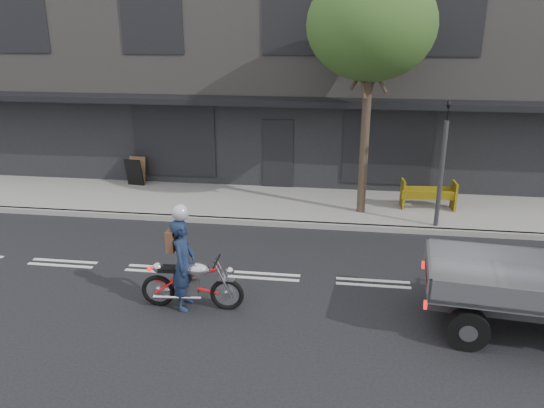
% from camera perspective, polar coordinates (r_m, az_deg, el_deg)
% --- Properties ---
extents(ground, '(80.00, 80.00, 0.00)m').
position_cam_1_polar(ground, '(11.95, -0.86, -7.78)').
color(ground, black).
rests_on(ground, ground).
extents(sidewalk, '(32.00, 3.20, 0.15)m').
position_cam_1_polar(sidewalk, '(16.22, 1.67, -0.08)').
color(sidewalk, gray).
rests_on(sidewalk, ground).
extents(kerb, '(32.00, 0.20, 0.15)m').
position_cam_1_polar(kerb, '(14.72, 0.98, -2.11)').
color(kerb, gray).
rests_on(kerb, ground).
extents(building_main, '(26.00, 10.00, 8.00)m').
position_cam_1_polar(building_main, '(21.93, 3.75, 15.40)').
color(building_main, slate).
rests_on(building_main, ground).
extents(street_tree, '(3.40, 3.40, 6.74)m').
position_cam_1_polar(street_tree, '(14.74, 10.63, 18.32)').
color(street_tree, '#382B21').
rests_on(street_tree, ground).
extents(traffic_light_pole, '(0.12, 0.12, 3.50)m').
position_cam_1_polar(traffic_light_pole, '(14.60, 17.75, 3.30)').
color(traffic_light_pole, '#2D2D30').
rests_on(traffic_light_pole, ground).
extents(motorcycle, '(2.07, 0.60, 1.06)m').
position_cam_1_polar(motorcycle, '(10.62, -8.62, -8.32)').
color(motorcycle, black).
rests_on(motorcycle, ground).
extents(rider, '(0.46, 0.69, 1.85)m').
position_cam_1_polar(rider, '(10.50, -9.51, -6.41)').
color(rider, '#172440').
rests_on(rider, ground).
extents(construction_barrier, '(1.61, 0.74, 0.88)m').
position_cam_1_polar(construction_barrier, '(16.00, 16.56, 0.79)').
color(construction_barrier, '#E6BA0C').
rests_on(construction_barrier, sidewalk).
extents(sandwich_board, '(0.62, 0.45, 0.92)m').
position_cam_1_polar(sandwich_board, '(18.30, -14.62, 3.31)').
color(sandwich_board, black).
rests_on(sandwich_board, sidewalk).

